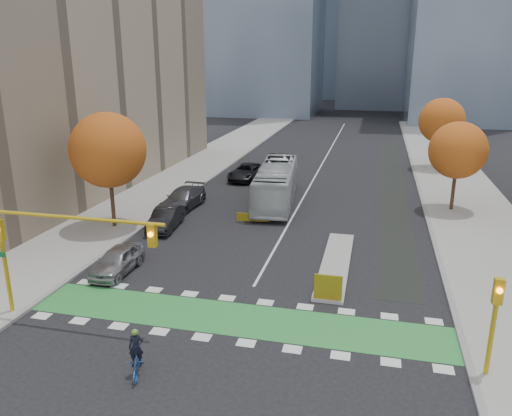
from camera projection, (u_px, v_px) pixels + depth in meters
The scene contains 22 objects.
ground at pixel (226, 335), 21.92m from camera, with size 300.00×300.00×0.00m, color black.
sidewalk_west at pixel (145, 196), 43.54m from camera, with size 7.00×120.00×0.15m, color gray.
sidewalk_east at pixel (475, 219), 37.47m from camera, with size 7.00×120.00×0.15m, color gray.
curb_west at pixel (182, 199), 42.75m from camera, with size 0.30×120.00×0.16m, color gray.
curb_east at pixel (427, 216), 38.26m from camera, with size 0.30×120.00×0.16m, color gray.
bike_crossing at pixel (236, 319), 23.32m from camera, with size 20.00×3.00×0.01m, color #2B8539.
centre_line at pixel (324, 160), 59.13m from camera, with size 0.15×70.00×0.01m, color silver.
bike_lane_paint at pixel (391, 184), 48.15m from camera, with size 2.50×50.00×0.01m, color black.
median_island at pixel (336, 263), 29.37m from camera, with size 1.60×10.00×0.16m, color gray.
hazard_board at pixel (328, 287), 24.70m from camera, with size 1.40×0.12×1.30m, color yellow.
building_west at pixel (37, 48), 44.16m from camera, with size 16.00×44.00×25.00m, color gray.
tree_west at pixel (108, 150), 34.16m from camera, with size 5.20×5.20×8.22m.
tree_east_near at pixel (458, 150), 38.28m from camera, with size 4.40×4.40×7.08m.
tree_east_far at pixel (442, 121), 52.95m from camera, with size 4.80×4.80×7.65m.
traffic_signal_west at pixel (50, 239), 22.06m from camera, with size 8.53×0.56×5.20m.
traffic_signal_east at pixel (495, 313), 18.30m from camera, with size 0.35×0.43×4.10m.
cyclist at pixel (137, 360), 19.02m from camera, with size 1.10×1.81×1.98m.
bus at pixel (276, 183), 41.48m from camera, with size 2.80×11.97×3.33m, color #B6BCBE.
parked_car_a at pixel (117, 260), 28.15m from camera, with size 1.72×4.28×1.46m, color gray.
parked_car_b at pixel (166, 218), 35.41m from camera, with size 1.60×4.60×1.51m, color black.
parked_car_c at pixel (183, 198), 40.19m from camera, with size 2.26×5.56×1.61m, color #4A4A4E.
parked_car_d at pixel (247, 172), 49.65m from camera, with size 2.60×5.64×1.57m, color black.
Camera 1 is at (5.81, -18.51, 11.72)m, focal length 35.00 mm.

